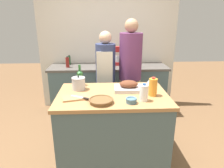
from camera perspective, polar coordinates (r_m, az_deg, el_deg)
name	(u,v)px	position (r m, az deg, el deg)	size (l,w,h in m)	color
ground_plane	(112,159)	(2.83, 0.14, -20.57)	(12.00, 12.00, 0.00)	brown
kitchen_island	(113,128)	(2.56, 0.15, -12.49)	(1.30, 0.85, 0.92)	#4C666B
back_counter	(109,89)	(3.89, -0.97, -1.41)	(2.19, 0.60, 0.92)	#4C666B
back_wall	(108,44)	(4.04, -1.21, 11.26)	(2.69, 0.10, 2.55)	silver
roasting_pan	(129,87)	(2.46, 4.75, -0.75)	(0.36, 0.27, 0.13)	#BCBCC1
wicker_basket	(101,101)	(2.11, -3.14, -4.74)	(0.26, 0.26, 0.05)	brown
cutting_board	(75,98)	(2.26, -10.52, -3.85)	(0.31, 0.23, 0.02)	#AD7F51
stock_pot	(79,83)	(2.51, -9.51, 0.15)	(0.17, 0.17, 0.18)	#B7B7BC
mixing_bowl	(131,100)	(2.11, 5.54, -4.61)	(0.12, 0.12, 0.06)	slate
juice_jug	(153,87)	(2.32, 11.61, -0.86)	(0.10, 0.10, 0.22)	orange
milk_jug	(144,93)	(2.16, 9.08, -2.50)	(0.09, 0.09, 0.20)	white
wine_bottle_green	(80,77)	(2.67, -9.12, 1.94)	(0.08, 0.08, 0.28)	#28662D
wine_glass_left	(149,82)	(2.54, 10.62, 0.64)	(0.07, 0.07, 0.13)	silver
knife_chef	(82,98)	(2.22, -8.70, -3.85)	(0.23, 0.14, 0.01)	#B7B7BC
stand_mixer	(119,57)	(3.82, 2.14, 7.60)	(0.18, 0.14, 0.35)	#B22323
condiment_bottle_tall	(68,62)	(3.73, -12.60, 6.07)	(0.06, 0.06, 0.20)	maroon
condiment_bottle_short	(69,60)	(3.93, -12.09, 6.64)	(0.05, 0.05, 0.19)	#234C28
person_cook_aproned	(106,77)	(3.14, -1.81, 1.98)	(0.30, 0.32, 1.59)	beige
person_cook_guest	(130,71)	(3.16, 5.21, 3.80)	(0.35, 0.35, 1.77)	beige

